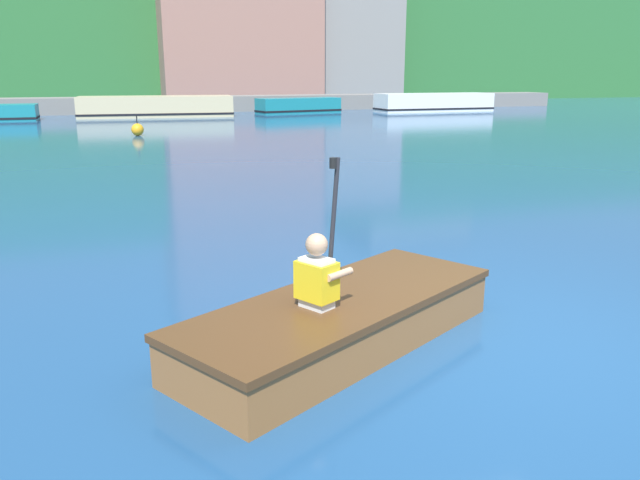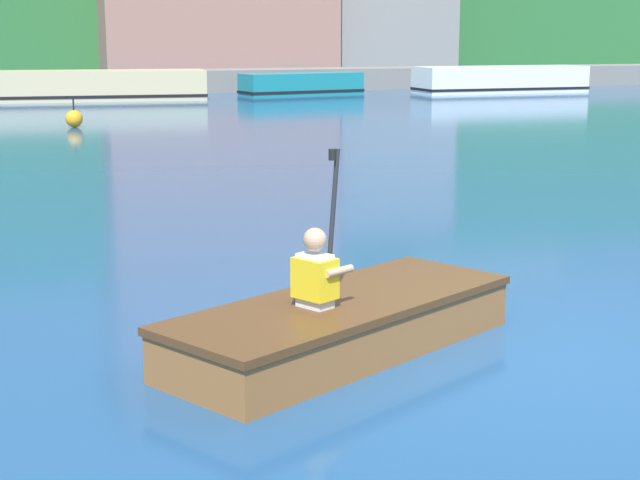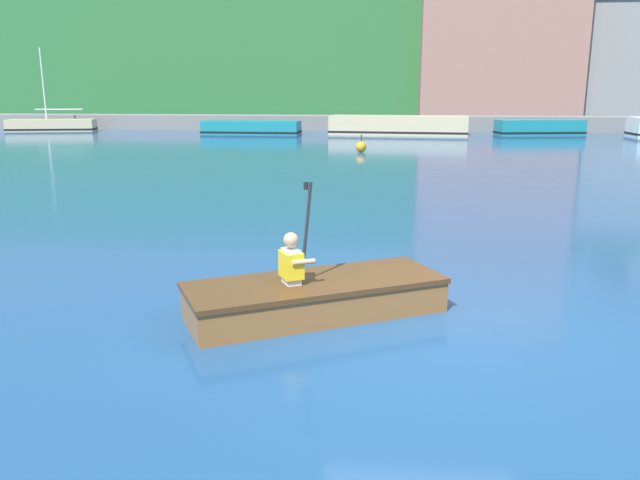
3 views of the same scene
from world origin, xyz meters
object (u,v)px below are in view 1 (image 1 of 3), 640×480
moored_boat_dock_east_inner (434,103)px  rowboat_foreground (344,316)px  moored_boat_dock_west_end (299,106)px  moored_boat_dock_west_inner (156,107)px  channel_buoy (137,130)px  person_paddler (318,274)px

moored_boat_dock_east_inner → rowboat_foreground: bearing=-121.0°
moored_boat_dock_west_end → moored_boat_dock_west_inner: (-8.04, -0.77, 0.11)m
moored_boat_dock_west_end → moored_boat_dock_west_inner: 8.08m
moored_boat_dock_west_inner → moored_boat_dock_east_inner: bearing=-1.6°
moored_boat_dock_west_end → moored_boat_dock_west_inner: bearing=-174.5°
rowboat_foreground → moored_boat_dock_east_inner: bearing=59.0°
moored_boat_dock_west_end → rowboat_foreground: size_ratio=1.66×
channel_buoy → rowboat_foreground: bearing=-89.1°
rowboat_foreground → moored_boat_dock_west_end: bearing=72.8°
moored_boat_dock_west_inner → channel_buoy: 10.68m
moored_boat_dock_west_inner → moored_boat_dock_east_inner: moored_boat_dock_west_inner is taller
person_paddler → channel_buoy: size_ratio=1.57×
moored_boat_dock_east_inner → channel_buoy: moored_boat_dock_east_inner is taller
moored_boat_dock_west_inner → channel_buoy: (-1.70, -10.54, -0.28)m
channel_buoy → moored_boat_dock_east_inner: bearing=29.4°
moored_boat_dock_west_end → channel_buoy: 14.93m
moored_boat_dock_east_inner → rowboat_foreground: size_ratio=2.31×
moored_boat_dock_west_inner → moored_boat_dock_east_inner: 16.19m
moored_boat_dock_west_end → person_paddler: (-9.72, -30.66, 0.27)m
channel_buoy → moored_boat_dock_west_inner: bearing=80.8°
person_paddler → moored_boat_dock_east_inner: bearing=58.7°
moored_boat_dock_west_end → moored_boat_dock_west_inner: size_ratio=0.64×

